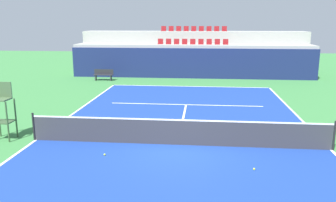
# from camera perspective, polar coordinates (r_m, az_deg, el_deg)

# --- Properties ---
(ground_plane) EXTENTS (80.00, 80.00, 0.00)m
(ground_plane) POSITION_cam_1_polar(r_m,az_deg,el_deg) (13.00, 1.58, -7.18)
(ground_plane) COLOR #387A3D
(court_surface) EXTENTS (11.00, 24.00, 0.01)m
(court_surface) POSITION_cam_1_polar(r_m,az_deg,el_deg) (12.99, 1.58, -7.16)
(court_surface) COLOR navy
(court_surface) RESTS_ON ground_plane
(baseline_far) EXTENTS (11.00, 0.10, 0.00)m
(baseline_far) POSITION_cam_1_polar(r_m,az_deg,el_deg) (24.55, 3.59, 2.40)
(baseline_far) COLOR white
(baseline_far) RESTS_ON court_surface
(sideline_left) EXTENTS (0.10, 24.00, 0.00)m
(sideline_left) POSITION_cam_1_polar(r_m,az_deg,el_deg) (14.41, -20.70, -5.94)
(sideline_left) COLOR white
(sideline_left) RESTS_ON court_surface
(sideline_right) EXTENTS (0.10, 24.00, 0.00)m
(sideline_right) POSITION_cam_1_polar(r_m,az_deg,el_deg) (13.75, 25.06, -7.23)
(sideline_right) COLOR white
(sideline_right) RESTS_ON court_surface
(service_line_far) EXTENTS (8.26, 0.10, 0.00)m
(service_line_far) POSITION_cam_1_polar(r_m,az_deg,el_deg) (19.12, 2.96, -0.60)
(service_line_far) COLOR white
(service_line_far) RESTS_ON court_surface
(centre_service_line) EXTENTS (0.10, 6.40, 0.00)m
(centre_service_line) POSITION_cam_1_polar(r_m,az_deg,el_deg) (16.03, 2.41, -3.24)
(centre_service_line) COLOR white
(centre_service_line) RESTS_ON court_surface
(back_wall) EXTENTS (19.45, 0.30, 2.38)m
(back_wall) POSITION_cam_1_polar(r_m,az_deg,el_deg) (28.04, 3.91, 6.13)
(back_wall) COLOR navy
(back_wall) RESTS_ON ground_plane
(stands_tier_lower) EXTENTS (19.45, 2.40, 2.61)m
(stands_tier_lower) POSITION_cam_1_polar(r_m,az_deg,el_deg) (29.37, 4.00, 6.66)
(stands_tier_lower) COLOR #9E9E99
(stands_tier_lower) RESTS_ON ground_plane
(stands_tier_upper) EXTENTS (19.45, 2.40, 3.61)m
(stands_tier_upper) POSITION_cam_1_polar(r_m,az_deg,el_deg) (31.71, 4.15, 8.02)
(stands_tier_upper) COLOR #9E9E99
(stands_tier_upper) RESTS_ON ground_plane
(seating_row_lower) EXTENTS (5.82, 0.44, 0.44)m
(seating_row_lower) POSITION_cam_1_polar(r_m,az_deg,el_deg) (29.35, 4.05, 9.45)
(seating_row_lower) COLOR maroon
(seating_row_lower) RESTS_ON stands_tier_lower
(seating_row_upper) EXTENTS (5.82, 0.44, 0.44)m
(seating_row_upper) POSITION_cam_1_polar(r_m,az_deg,el_deg) (31.70, 4.21, 11.51)
(seating_row_upper) COLOR maroon
(seating_row_upper) RESTS_ON stands_tier_upper
(tennis_net) EXTENTS (11.08, 0.08, 1.07)m
(tennis_net) POSITION_cam_1_polar(r_m,az_deg,el_deg) (12.83, 1.59, -5.04)
(tennis_net) COLOR black
(tennis_net) RESTS_ON court_surface
(umpire_chair) EXTENTS (0.76, 0.66, 2.20)m
(umpire_chair) POSITION_cam_1_polar(r_m,az_deg,el_deg) (14.75, -25.32, -1.20)
(umpire_chair) COLOR #334C2D
(umpire_chair) RESTS_ON ground_plane
(player_bench) EXTENTS (1.50, 0.40, 0.85)m
(player_bench) POSITION_cam_1_polar(r_m,az_deg,el_deg) (27.47, -10.47, 4.37)
(player_bench) COLOR #232328
(player_bench) RESTS_ON ground_plane
(tennis_ball_0) EXTENTS (0.07, 0.07, 0.07)m
(tennis_ball_0) POSITION_cam_1_polar(r_m,az_deg,el_deg) (12.17, -10.29, -8.59)
(tennis_ball_0) COLOR #CCE033
(tennis_ball_0) RESTS_ON court_surface
(tennis_ball_1) EXTENTS (0.07, 0.07, 0.07)m
(tennis_ball_1) POSITION_cam_1_polar(r_m,az_deg,el_deg) (11.20, 13.85, -10.71)
(tennis_ball_1) COLOR #CCE033
(tennis_ball_1) RESTS_ON court_surface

